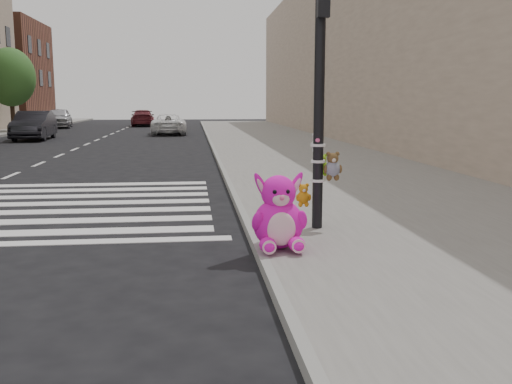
{
  "coord_description": "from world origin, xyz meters",
  "views": [
    {
      "loc": [
        0.67,
        -6.82,
        2.11
      ],
      "look_at": [
        1.62,
        1.64,
        0.75
      ],
      "focal_mm": 40.0,
      "sensor_mm": 36.0,
      "label": 1
    }
  ],
  "objects": [
    {
      "name": "tree_far_c",
      "position": [
        -11.2,
        33.0,
        3.65
      ],
      "size": [
        3.2,
        3.2,
        5.44
      ],
      "color": "#382619",
      "rests_on": "sidewalk_far"
    },
    {
      "name": "signal_pole",
      "position": [
        2.62,
        1.81,
        1.79
      ],
      "size": [
        0.7,
        0.48,
        4.0
      ],
      "color": "black",
      "rests_on": "sidewalk_near"
    },
    {
      "name": "bld_near",
      "position": [
        10.5,
        20.0,
        5.0
      ],
      "size": [
        5.0,
        60.0,
        10.0
      ],
      "primitive_type": "cube",
      "color": "#BCA690",
      "rests_on": "ground"
    },
    {
      "name": "car_silver_deep",
      "position": [
        -9.8,
        39.96,
        0.79
      ],
      "size": [
        2.49,
        4.85,
        1.58
      ],
      "primitive_type": "imported",
      "rotation": [
        0.0,
        0.0,
        0.14
      ],
      "color": "silver",
      "rests_on": "ground"
    },
    {
      "name": "bld_far_e",
      "position": [
        -15.5,
        46.0,
        4.5
      ],
      "size": [
        6.0,
        10.0,
        9.0
      ],
      "primitive_type": "cube",
      "color": "brown",
      "rests_on": "ground"
    },
    {
      "name": "car_dark_far",
      "position": [
        -7.94,
        25.64,
        0.79
      ],
      "size": [
        1.93,
        4.85,
        1.57
      ],
      "primitive_type": "imported",
      "rotation": [
        0.0,
        0.0,
        0.06
      ],
      "color": "black",
      "rests_on": "ground"
    },
    {
      "name": "curb_edge",
      "position": [
        1.55,
        10.0,
        0.07
      ],
      "size": [
        0.12,
        80.0,
        0.15
      ],
      "primitive_type": "cube",
      "color": "gray",
      "rests_on": "ground"
    },
    {
      "name": "pink_bunny",
      "position": [
        1.8,
        0.57,
        0.57
      ],
      "size": [
        0.75,
        0.79,
        1.06
      ],
      "rotation": [
        0.0,
        0.0,
        0.03
      ],
      "color": "#F915C5",
      "rests_on": "sidewalk_near"
    },
    {
      "name": "sidewalk_near",
      "position": [
        5.0,
        10.0,
        0.07
      ],
      "size": [
        7.0,
        80.0,
        0.14
      ],
      "primitive_type": "cube",
      "color": "slate",
      "rests_on": "ground"
    },
    {
      "name": "ground",
      "position": [
        0.0,
        0.0,
        0.0
      ],
      "size": [
        120.0,
        120.0,
        0.0
      ],
      "primitive_type": "plane",
      "color": "black",
      "rests_on": "ground"
    },
    {
      "name": "car_maroon_near",
      "position": [
        -3.5,
        42.65,
        0.68
      ],
      "size": [
        2.22,
        4.8,
        1.36
      ],
      "primitive_type": "imported",
      "rotation": [
        0.0,
        0.0,
        3.21
      ],
      "color": "maroon",
      "rests_on": "ground"
    },
    {
      "name": "red_teddy",
      "position": [
        2.01,
        0.94,
        0.24
      ],
      "size": [
        0.15,
        0.12,
        0.21
      ],
      "primitive_type": null,
      "rotation": [
        0.0,
        0.0,
        0.16
      ],
      "color": "#A21014",
      "rests_on": "sidewalk_near"
    },
    {
      "name": "car_white_near",
      "position": [
        -0.83,
        29.91,
        0.64
      ],
      "size": [
        2.32,
        4.71,
        1.29
      ],
      "primitive_type": "imported",
      "rotation": [
        0.0,
        0.0,
        3.18
      ],
      "color": "white",
      "rests_on": "ground"
    }
  ]
}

